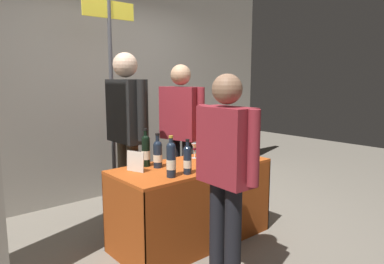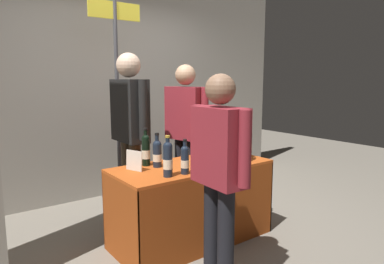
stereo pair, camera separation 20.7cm
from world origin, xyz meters
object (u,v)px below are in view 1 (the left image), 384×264
Objects in this scene: wine_glass_near_vendor at (195,148)px; vendor_presenter at (127,123)px; flower_vase at (218,142)px; display_bottle_0 at (213,152)px; booth_signpost at (111,82)px; taster_foreground_right at (226,163)px; featured_wine_bottle at (244,147)px; tasting_table at (192,189)px.

vendor_presenter reaches higher than wine_glass_near_vendor.
vendor_presenter is at bearing 146.88° from flower_vase.
display_bottle_0 reaches higher than wine_glass_near_vendor.
vendor_presenter is (-0.78, 0.51, 0.21)m from flower_vase.
wine_glass_near_vendor is 1.19m from booth_signpost.
taster_foreground_right is (-0.38, -0.52, 0.06)m from display_bottle_0.
taster_foreground_right is at bearing -147.30° from featured_wine_bottle.
booth_signpost reaches higher than vendor_presenter.
booth_signpost reaches higher than flower_vase.
wine_glass_near_vendor is at bearing 179.21° from flower_vase.
display_bottle_0 is (-0.38, 0.04, -0.00)m from featured_wine_bottle.
display_bottle_0 is 0.75× the size of flower_vase.
flower_vase is at bearing -0.79° from wine_glass_near_vendor.
wine_glass_near_vendor is 0.37× the size of flower_vase.
vendor_presenter is (-0.38, 0.86, 0.21)m from display_bottle_0.
taster_foreground_right is (-0.47, -0.88, 0.08)m from wine_glass_near_vendor.
tasting_table is 0.64m from featured_wine_bottle.
flower_vase is (0.32, -0.00, 0.02)m from wine_glass_near_vendor.
featured_wine_bottle reaches higher than wine_glass_near_vendor.
wine_glass_near_vendor is at bearing 43.85° from tasting_table.
featured_wine_bottle is at bearing -94.52° from flower_vase.
booth_signpost reaches higher than tasting_table.
wine_glass_near_vendor is (-0.29, 0.39, -0.03)m from featured_wine_bottle.
booth_signpost is at bearing 103.46° from display_bottle_0.
taster_foreground_right reaches higher than featured_wine_bottle.
tasting_table is 0.86m from taster_foreground_right.
vendor_presenter is at bearing 132.20° from wine_glass_near_vendor.
wine_glass_near_vendor is 0.99m from taster_foreground_right.
display_bottle_0 is at bearing -139.57° from flower_vase.
display_bottle_0 is at bearing -103.32° from wine_glass_near_vendor.
tasting_table is 0.84× the size of vendor_presenter.
flower_vase is (0.51, 0.17, 0.36)m from tasting_table.
wine_glass_near_vendor is at bearing -67.30° from booth_signpost.
wine_glass_near_vendor is 0.72m from vendor_presenter.
taster_foreground_right reaches higher than flower_vase.
booth_signpost reaches higher than featured_wine_bottle.
vendor_presenter is at bearing 130.02° from featured_wine_bottle.
featured_wine_bottle reaches higher than tasting_table.
tasting_table is 0.41m from display_bottle_0.
taster_foreground_right is at bearing -117.99° from wine_glass_near_vendor.
featured_wine_bottle is 0.39m from flower_vase.
booth_signpost is (-0.31, 1.28, 0.61)m from display_bottle_0.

